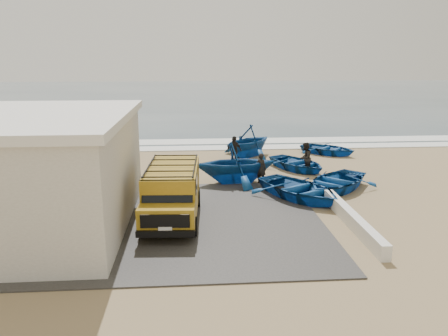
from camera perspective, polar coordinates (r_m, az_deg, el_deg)
name	(u,v)px	position (r m, az deg, el deg)	size (l,w,h in m)	color
ground	(216,204)	(19.19, -1.05, -4.74)	(160.00, 160.00, 0.00)	#977F57
slab	(168,221)	(17.30, -7.34, -6.94)	(12.00, 10.00, 0.05)	#3B3836
ocean	(197,95)	(74.38, -3.57, 9.46)	(180.00, 88.00, 0.01)	#385166
surf_line	(206,148)	(30.76, -2.34, 2.62)	(180.00, 1.60, 0.06)	white
surf_wash	(205,142)	(33.22, -2.49, 3.47)	(180.00, 2.20, 0.04)	white
building	(16,171)	(17.84, -25.49, -0.39)	(8.40, 9.40, 4.30)	silver
parapet	(352,220)	(17.33, 16.40, -6.51)	(0.35, 6.00, 0.55)	silver
van	(172,191)	(17.25, -6.78, -2.97)	(2.27, 5.16, 2.17)	#B1861A
boat_near_left	(299,189)	(20.07, 9.76, -2.70)	(3.19, 4.46, 0.92)	#124B92
boat_near_right	(336,181)	(21.72, 14.39, -1.69)	(3.03, 4.24, 0.88)	#124B92
boat_mid_left	(236,163)	(22.12, 1.55, 0.70)	(3.46, 4.01, 2.11)	#124B92
boat_mid_right	(297,163)	(25.15, 9.54, 0.63)	(2.75, 3.85, 0.80)	#124B92
boat_far_left	(248,141)	(28.09, 3.14, 3.56)	(3.37, 3.91, 2.06)	#124B92
boat_far_right	(328,149)	(29.67, 13.39, 2.48)	(2.58, 3.62, 0.75)	#124B92
fisherman_front	(261,168)	(22.14, 4.87, -0.05)	(0.57, 0.38, 1.58)	black
fisherman_middle	(305,158)	(24.45, 10.56, 1.31)	(0.84, 0.65, 1.72)	black
fisherman_back	(234,151)	(25.76, 1.29, 2.25)	(1.03, 0.43, 1.76)	black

